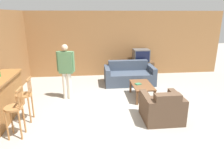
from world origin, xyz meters
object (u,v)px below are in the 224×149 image
at_px(book_on_table, 138,84).
at_px(bar_chair_near, 15,112).
at_px(coffee_table, 142,86).
at_px(tv, 141,55).
at_px(bar_chair_mid, 25,99).
at_px(armchair_near, 162,109).
at_px(tv_unit, 140,69).
at_px(couch_far, 129,76).
at_px(person_by_window, 66,69).

bearing_deg(book_on_table, bar_chair_near, -149.98).
relative_size(coffee_table, book_on_table, 5.02).
bearing_deg(tv, bar_chair_mid, -138.42).
distance_m(bar_chair_mid, coffee_table, 3.27).
xyz_separation_m(armchair_near, tv_unit, (0.33, 3.50, 0.02)).
height_order(bar_chair_near, tv_unit, bar_chair_near).
bearing_deg(book_on_table, tv_unit, 74.21).
bearing_deg(coffee_table, bar_chair_mid, -161.44).
distance_m(tv_unit, book_on_table, 2.21).
height_order(bar_chair_mid, tv, tv).
bearing_deg(couch_far, bar_chair_near, -134.07).
bearing_deg(couch_far, coffee_table, -84.37).
xyz_separation_m(bar_chair_near, tv, (3.57, 3.84, 0.32)).
xyz_separation_m(tv_unit, tv, (-0.00, -0.00, 0.57)).
xyz_separation_m(coffee_table, tv_unit, (0.48, 2.14, -0.05)).
bearing_deg(tv, coffee_table, -102.75).
height_order(tv_unit, book_on_table, tv_unit).
bearing_deg(book_on_table, armchair_near, -79.11).
xyz_separation_m(tv_unit, book_on_table, (-0.60, -2.12, 0.13)).
relative_size(bar_chair_mid, book_on_table, 5.23).
relative_size(coffee_table, tv_unit, 1.05).
height_order(armchair_near, tv_unit, armchair_near).
height_order(bar_chair_near, person_by_window, person_by_window).
bearing_deg(bar_chair_near, tv_unit, 47.04).
distance_m(coffee_table, tv_unit, 2.19).
distance_m(armchair_near, book_on_table, 1.41).
bearing_deg(book_on_table, tv, 74.19).
relative_size(couch_far, person_by_window, 1.09).
distance_m(couch_far, coffee_table, 1.36).
xyz_separation_m(armchair_near, book_on_table, (-0.27, 1.38, 0.15)).
relative_size(bar_chair_near, tv, 1.72).
bearing_deg(bar_chair_mid, person_by_window, 55.68).
height_order(coffee_table, tv_unit, tv_unit).
bearing_deg(tv, book_on_table, -105.81).
bearing_deg(armchair_near, book_on_table, 100.89).
relative_size(bar_chair_near, book_on_table, 5.23).
bearing_deg(armchair_near, bar_chair_near, -173.99).
bearing_deg(person_by_window, bar_chair_near, -113.92).
bearing_deg(person_by_window, coffee_table, -4.93).
bearing_deg(coffee_table, tv_unit, 77.27).
distance_m(bar_chair_mid, couch_far, 3.81).
xyz_separation_m(bar_chair_near, book_on_table, (2.97, 1.72, -0.12)).
distance_m(bar_chair_near, tv, 5.25).
xyz_separation_m(couch_far, armchair_near, (0.28, -2.71, 0.00)).
bearing_deg(coffee_table, bar_chair_near, -151.16).
bearing_deg(armchair_near, tv, 84.53).
bearing_deg(coffee_table, couch_far, 95.63).
distance_m(armchair_near, coffee_table, 1.37).
distance_m(bar_chair_mid, person_by_window, 1.54).
distance_m(tv_unit, tv, 0.57).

